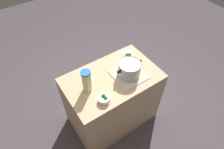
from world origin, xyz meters
TOP-DOWN VIEW (x-y plane):
  - ground_plane at (0.00, 0.00)m, footprint 8.00×8.00m
  - counter_slab at (0.00, 0.00)m, footprint 1.07×0.67m
  - dish_cloth at (-0.18, 0.07)m, footprint 0.35×0.35m
  - cooking_pot at (-0.18, 0.07)m, footprint 0.32×0.25m
  - lemonade_pitcher at (0.30, -0.01)m, footprint 0.10×0.10m
  - broccoli_bowl_front at (-0.35, -0.16)m, footprint 0.13×0.13m
  - broccoli_bowl_center at (0.24, 0.21)m, footprint 0.12×0.12m

SIDE VIEW (x-z plane):
  - ground_plane at x=0.00m, z-range 0.00..0.00m
  - counter_slab at x=0.00m, z-range 0.00..0.85m
  - dish_cloth at x=-0.18m, z-range 0.85..0.86m
  - broccoli_bowl_front at x=-0.35m, z-range 0.85..0.92m
  - broccoli_bowl_center at x=0.24m, z-range 0.85..0.92m
  - cooking_pot at x=-0.18m, z-range 0.87..1.03m
  - lemonade_pitcher at x=0.30m, z-range 0.85..1.12m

